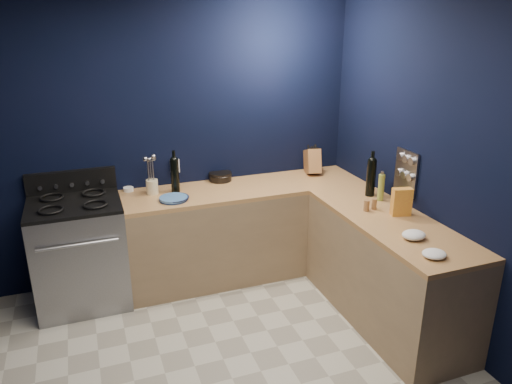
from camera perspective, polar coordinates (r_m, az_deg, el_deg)
name	(u,v)px	position (r m, az deg, el deg)	size (l,w,h in m)	color
floor	(232,380)	(3.70, -2.81, -21.13)	(3.50, 3.50, 0.02)	#B8B4A2
wall_back	(173,143)	(4.64, -9.71, 5.69)	(3.50, 0.02, 2.60)	black
wall_right	(457,178)	(3.87, 22.50, 1.55)	(0.02, 3.50, 2.60)	black
cab_back	(245,232)	(4.78, -1.25, -4.69)	(2.30, 0.63, 0.86)	#917351
top_back	(245,189)	(4.61, -1.29, 0.40)	(2.30, 0.63, 0.04)	brown
cab_right	(386,272)	(4.21, 15.01, -9.01)	(0.63, 1.67, 0.86)	#917351
top_right	(391,222)	(4.02, 15.58, -3.38)	(0.63, 1.67, 0.04)	brown
gas_range	(80,255)	(4.54, -19.89, -6.93)	(0.76, 0.66, 0.92)	gray
oven_door	(82,273)	(4.26, -19.77, -8.88)	(0.59, 0.02, 0.42)	black
cooktop	(74,204)	(4.36, -20.62, -1.34)	(0.76, 0.66, 0.03)	black
backguard	(71,182)	(4.61, -20.83, 1.16)	(0.76, 0.06, 0.20)	black
spice_panel	(406,172)	(4.29, 17.20, 2.21)	(0.02, 0.28, 0.38)	gray
wall_outlet	(175,166)	(4.68, -9.50, 3.02)	(0.09, 0.02, 0.13)	white
plate_stack	(174,199)	(4.31, -9.65, -0.77)	(0.25, 0.25, 0.03)	teal
ramekin	(128,189)	(4.63, -14.73, 0.32)	(0.09, 0.09, 0.04)	white
utensil_crock	(152,187)	(4.49, -12.08, 0.60)	(0.11, 0.11, 0.13)	beige
wine_bottle_back	(175,176)	(4.48, -9.49, 1.91)	(0.08, 0.08, 0.31)	black
lemon_basket	(220,176)	(4.77, -4.20, 1.83)	(0.22, 0.22, 0.08)	black
knife_block	(312,161)	(5.00, 6.62, 3.57)	(0.13, 0.22, 0.25)	brown
wine_bottle_right	(371,178)	(4.44, 13.33, 1.62)	(0.08, 0.08, 0.33)	black
oil_bottle	(381,188)	(4.36, 14.46, 0.51)	(0.05, 0.05, 0.24)	olive
spice_jar_near	(374,204)	(4.17, 13.70, -1.38)	(0.04, 0.04, 0.09)	olive
spice_jar_far	(367,206)	(4.12, 12.84, -1.56)	(0.05, 0.05, 0.09)	olive
crouton_bag	(401,202)	(4.08, 16.70, -1.12)	(0.16, 0.07, 0.23)	#BB3629
towel_front	(414,235)	(3.71, 18.03, -4.81)	(0.18, 0.15, 0.06)	white
towel_end	(434,254)	(3.48, 20.18, -6.83)	(0.17, 0.15, 0.05)	white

